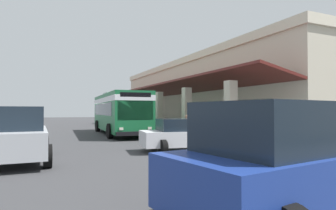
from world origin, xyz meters
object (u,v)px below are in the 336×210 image
object	(u,v)px
pedestrian	(187,128)
potted_palm	(134,121)
parked_sedan_white	(189,134)
transit_bus	(119,111)
parked_suv_blue	(296,158)
parked_suv_silver	(17,133)

from	to	relation	value
pedestrian	potted_palm	size ratio (longest dim) A/B	0.57
parked_sedan_white	pedestrian	size ratio (longest dim) A/B	2.87
parked_sedan_white	potted_palm	world-z (taller)	potted_palm
transit_bus	potted_palm	distance (m)	10.68
parked_suv_blue	parked_suv_silver	bearing A→B (deg)	-149.32
pedestrian	parked_suv_silver	bearing A→B (deg)	-77.10
parked_suv_silver	potted_palm	size ratio (longest dim) A/B	1.70
pedestrian	parked_sedan_white	bearing A→B (deg)	-25.81
potted_palm	parked_suv_silver	bearing A→B (deg)	-27.93
parked_sedan_white	parked_suv_silver	xyz separation A→B (m)	(-0.04, -6.97, 0.27)
transit_bus	parked_suv_blue	distance (m)	18.91
parked_suv_blue	pedestrian	distance (m)	10.32
potted_palm	pedestrian	bearing A→B (deg)	-9.08
parked_suv_blue	pedestrian	bearing A→B (deg)	162.62
parked_suv_silver	pedestrian	size ratio (longest dim) A/B	2.98
transit_bus	pedestrian	distance (m)	9.12
transit_bus	parked_suv_blue	size ratio (longest dim) A/B	2.26
transit_bus	pedestrian	size ratio (longest dim) A/B	7.04
transit_bus	pedestrian	xyz separation A→B (m)	(8.97, 1.37, -0.96)
transit_bus	pedestrian	world-z (taller)	transit_bus
parked_sedan_white	parked_suv_blue	distance (m)	8.31
parked_sedan_white	transit_bus	bearing A→B (deg)	-177.43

